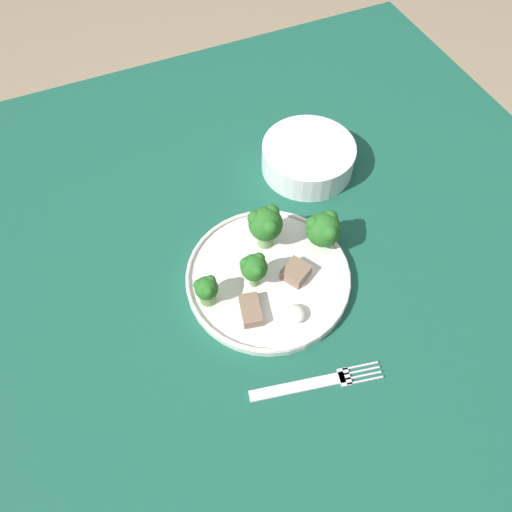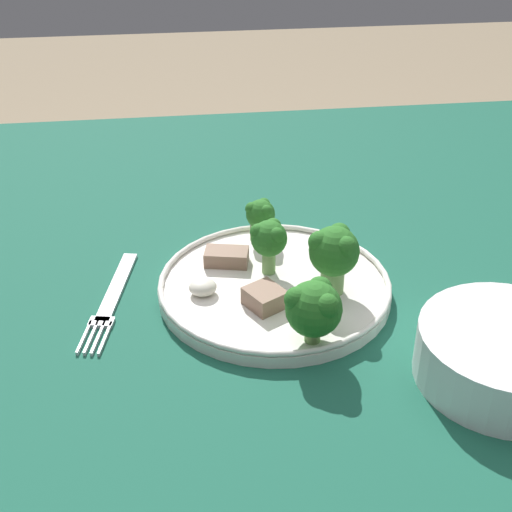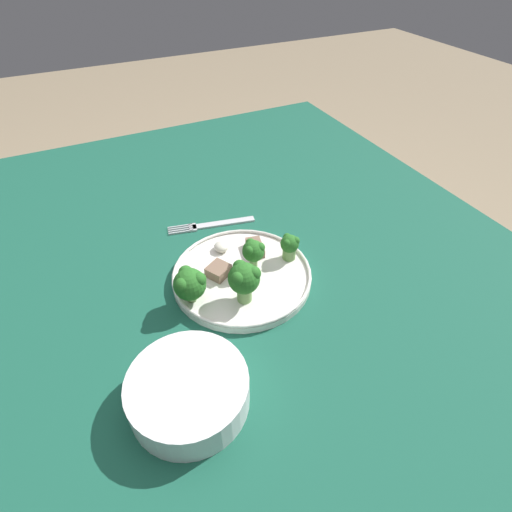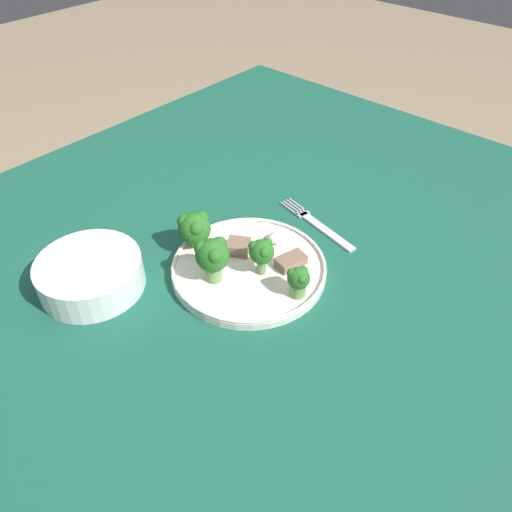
{
  "view_description": "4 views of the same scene",
  "coord_description": "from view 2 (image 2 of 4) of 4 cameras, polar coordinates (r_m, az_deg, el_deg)",
  "views": [
    {
      "loc": [
        0.29,
        -0.18,
        1.34
      ],
      "look_at": [
        -0.06,
        -0.03,
        0.77
      ],
      "focal_mm": 35.0,
      "sensor_mm": 36.0,
      "label": 1
    },
    {
      "loc": [
        0.05,
        0.59,
        1.13
      ],
      "look_at": [
        -0.03,
        -0.03,
        0.75
      ],
      "focal_mm": 50.0,
      "sensor_mm": 36.0,
      "label": 2
    },
    {
      "loc": [
        -0.51,
        0.18,
        1.2
      ],
      "look_at": [
        -0.05,
        -0.04,
        0.75
      ],
      "focal_mm": 28.0,
      "sensor_mm": 36.0,
      "label": 3
    },
    {
      "loc": [
        -0.47,
        -0.4,
        1.24
      ],
      "look_at": [
        -0.07,
        -0.04,
        0.77
      ],
      "focal_mm": 35.0,
      "sensor_mm": 36.0,
      "label": 4
    }
  ],
  "objects": [
    {
      "name": "broccoli_floret_front_left",
      "position": [
        0.71,
        6.26,
        0.33
      ],
      "size": [
        0.05,
        0.05,
        0.07
      ],
      "color": "#709E56",
      "rests_on": "dinner_plate"
    },
    {
      "name": "cream_bowl",
      "position": [
        0.66,
        19.38,
        -7.57
      ],
      "size": [
        0.16,
        0.16,
        0.05
      ],
      "color": "white",
      "rests_on": "table"
    },
    {
      "name": "dinner_plate",
      "position": [
        0.74,
        1.48,
        -2.45
      ],
      "size": [
        0.24,
        0.24,
        0.02
      ],
      "color": "white",
      "rests_on": "table"
    },
    {
      "name": "meat_slice_middle_slice",
      "position": [
        0.77,
        -2.37,
        -0.07
      ],
      "size": [
        0.05,
        0.04,
        0.02
      ],
      "color": "#846651",
      "rests_on": "dinner_plate"
    },
    {
      "name": "fork",
      "position": [
        0.75,
        -11.48,
        -3.39
      ],
      "size": [
        0.05,
        0.18,
        0.0
      ],
      "color": "silver",
      "rests_on": "table"
    },
    {
      "name": "broccoli_floret_back_left",
      "position": [
        0.73,
        1.05,
        1.4
      ],
      "size": [
        0.04,
        0.04,
        0.06
      ],
      "color": "#709E56",
      "rests_on": "dinner_plate"
    },
    {
      "name": "table",
      "position": [
        0.78,
        -2.24,
        -8.9
      ],
      "size": [
        1.24,
        1.11,
        0.71
      ],
      "color": "#195642",
      "rests_on": "ground_plane"
    },
    {
      "name": "broccoli_floret_near_rim_left",
      "position": [
        0.8,
        0.36,
        3.17
      ],
      "size": [
        0.03,
        0.03,
        0.05
      ],
      "color": "#709E56",
      "rests_on": "dinner_plate"
    },
    {
      "name": "sauce_dollop",
      "position": [
        0.72,
        -4.28,
        -2.5
      ],
      "size": [
        0.03,
        0.03,
        0.02
      ],
      "color": "silver",
      "rests_on": "dinner_plate"
    },
    {
      "name": "meat_slice_front_slice",
      "position": [
        0.7,
        0.71,
        -3.36
      ],
      "size": [
        0.05,
        0.05,
        0.02
      ],
      "color": "#846651",
      "rests_on": "dinner_plate"
    },
    {
      "name": "broccoli_floret_center_left",
      "position": [
        0.64,
        4.65,
        -4.1
      ],
      "size": [
        0.05,
        0.05,
        0.06
      ],
      "color": "#709E56",
      "rests_on": "dinner_plate"
    }
  ]
}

